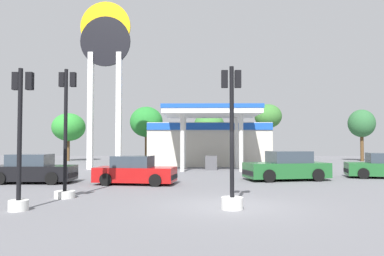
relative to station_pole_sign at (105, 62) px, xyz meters
name	(u,v)px	position (x,y,z in m)	size (l,w,h in m)	color
ground_plane	(229,206)	(8.49, -16.73, -8.58)	(90.00, 90.00, 0.00)	slate
gas_station	(209,142)	(8.43, 5.11, -6.42)	(10.81, 12.68, 4.84)	beige
station_pole_sign	(105,62)	(0.00, 0.00, 0.00)	(4.01, 0.56, 13.44)	white
car_0	(33,170)	(-1.30, -9.85, -7.89)	(4.29, 2.03, 1.52)	black
car_1	(287,167)	(12.45, -8.19, -7.84)	(4.88, 2.80, 1.64)	black
car_2	(135,171)	(4.21, -10.34, -7.92)	(4.24, 2.26, 1.45)	black
car_3	(384,167)	(18.59, -6.84, -7.90)	(4.47, 2.58, 1.50)	black
traffic_signal_0	(66,152)	(2.28, -14.97, -6.80)	(0.78, 0.78, 5.01)	silver
traffic_signal_1	(20,153)	(1.78, -17.61, -6.76)	(0.65, 0.66, 4.52)	silver
traffic_signal_2	(232,161)	(8.53, -17.26, -7.03)	(0.71, 0.71, 4.63)	silver
tree_0	(69,127)	(-7.27, 12.47, -4.75)	(3.72, 3.72, 5.42)	brown
tree_1	(146,122)	(1.84, 10.58, -4.27)	(3.52, 3.52, 5.97)	brown
tree_2	(209,126)	(8.63, 10.76, -4.71)	(3.32, 3.32, 5.41)	brown
tree_3	(268,117)	(15.02, 10.78, -3.68)	(2.92, 2.92, 6.24)	brown
tree_4	(362,124)	(25.86, 12.64, -4.37)	(2.94, 2.94, 5.81)	brown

